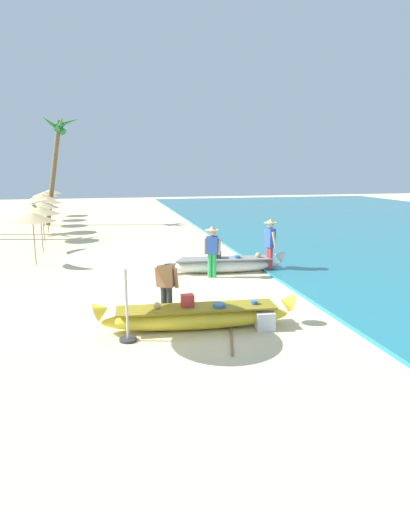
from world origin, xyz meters
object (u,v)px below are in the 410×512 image
Objects in this scene: person_tourist_customer at (166,284)px; palm_tree_mid_cluster at (57,140)px; boat_white_midground at (224,264)px; person_vendor_assistant at (270,241)px; person_vendor_hatted at (212,248)px; paddle at (231,334)px; cooler_box at (265,321)px; patio_umbrella_large at (125,248)px; boat_yellow_foreground at (197,316)px.

person_tourist_customer is 0.24× the size of palm_tree_mid_cluster.
boat_white_midground is at bearing -65.34° from palm_tree_mid_cluster.
boat_white_midground is at bearing 169.80° from person_vendor_assistant.
person_vendor_hatted reaches higher than paddle.
person_vendor_hatted is at bearing 95.85° from cooler_box.
boat_white_midground is at bearing 76.37° from paddle.
patio_umbrella_large reaches higher than person_vendor_assistant.
paddle is at bearing -41.82° from boat_yellow_foreground.
person_tourist_customer reaches higher than boat_white_midground.
boat_yellow_foreground is 2.69× the size of paddle.
person_vendor_assistant is at bearing -10.20° from boat_white_midground.
boat_white_midground is 5.62m from paddle.
palm_tree_mid_cluster is 3.88× the size of paddle.
person_vendor_hatted reaches higher than person_tourist_customer.
person_vendor_hatted is 0.73× the size of patio_umbrella_large.
palm_tree_mid_cluster reaches higher than cooler_box.
boat_white_midground is (1.95, 4.89, -0.00)m from boat_yellow_foreground.
palm_tree_mid_cluster is at bearing 114.66° from boat_white_midground.
person_vendor_hatted is 1.00× the size of paddle.
person_vendor_hatted is 0.26× the size of palm_tree_mid_cluster.
person_vendor_hatted reaches higher than cooler_box.
patio_umbrella_large is at bearing 175.13° from paddle.
palm_tree_mid_cluster is at bearing 102.02° from person_tourist_customer.
boat_yellow_foreground is 5.27m from boat_white_midground.
boat_yellow_foreground is 0.88m from paddle.
boat_white_midground is 2.33× the size of person_vendor_assistant.
person_vendor_assistant reaches higher than boat_yellow_foreground.
person_vendor_hatted is at bearing 72.00° from boat_yellow_foreground.
person_tourist_customer is 0.69× the size of patio_umbrella_large.
cooler_box is 0.24× the size of paddle.
patio_umbrella_large reaches higher than person_vendor_hatted.
person_vendor_hatted is at bearing 57.99° from patio_umbrella_large.
boat_yellow_foreground is 2.48× the size of person_vendor_assistant.
patio_umbrella_large is 5.73× the size of cooler_box.
person_vendor_hatted is 2.11m from person_vendor_assistant.
boat_white_midground is at bearing 59.36° from person_tourist_customer.
palm_tree_mid_cluster is (-6.42, 13.99, 4.74)m from boat_white_midground.
cooler_box is (0.05, -4.72, -0.77)m from person_vendor_hatted.
patio_umbrella_large is 1.37× the size of paddle.
boat_white_midground is 2.52× the size of person_vendor_hatted.
paddle is (-0.82, -0.15, -0.17)m from cooler_box.
palm_tree_mid_cluster reaches higher than paddle.
boat_white_midground is 5.01m from person_tourist_customer.
person_vendor_hatted reaches higher than boat_yellow_foreground.
person_tourist_customer is at bearing -77.98° from palm_tree_mid_cluster.
person_vendor_hatted is (1.40, 4.31, 0.69)m from boat_yellow_foreground.
person_vendor_assistant is at bearing 52.95° from boat_yellow_foreground.
patio_umbrella_large is at bearing -133.61° from person_tourist_customer.
palm_tree_mid_cluster is at bearing 103.32° from boat_yellow_foreground.
boat_yellow_foreground is at bearing -46.66° from person_tourist_customer.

